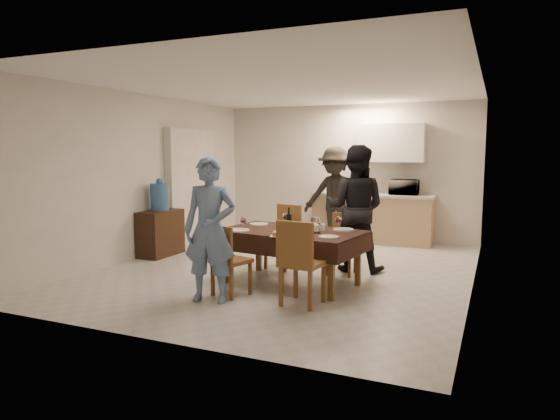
{
  "coord_description": "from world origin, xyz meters",
  "views": [
    {
      "loc": [
        2.73,
        -6.51,
        1.69
      ],
      "look_at": [
        0.01,
        -0.3,
        0.9
      ],
      "focal_mm": 32.0,
      "sensor_mm": 36.0,
      "label": 1
    }
  ],
  "objects_px": {
    "water_jug": "(160,197)",
    "savoury_tart": "(287,234)",
    "person_near": "(210,230)",
    "person_far": "(355,208)",
    "water_pitcher": "(316,225)",
    "person_kitchen": "(335,196)",
    "console": "(161,233)",
    "microwave": "(404,187)",
    "dining_table": "(291,233)",
    "wine_bottle": "(289,219)"
  },
  "relations": [
    {
      "from": "water_jug",
      "to": "savoury_tart",
      "type": "distance_m",
      "value": 2.98
    },
    {
      "from": "water_jug",
      "to": "person_near",
      "type": "relative_size",
      "value": 0.27
    },
    {
      "from": "person_far",
      "to": "water_pitcher",
      "type": "bearing_deg",
      "value": 75.73
    },
    {
      "from": "savoury_tart",
      "to": "person_kitchen",
      "type": "xyz_separation_m",
      "value": [
        -0.45,
        3.33,
        0.17
      ]
    },
    {
      "from": "console",
      "to": "person_far",
      "type": "bearing_deg",
      "value": 4.7
    },
    {
      "from": "water_jug",
      "to": "savoury_tart",
      "type": "xyz_separation_m",
      "value": [
        2.73,
        -1.17,
        -0.24
      ]
    },
    {
      "from": "microwave",
      "to": "person_near",
      "type": "height_order",
      "value": "person_near"
    },
    {
      "from": "microwave",
      "to": "person_kitchen",
      "type": "height_order",
      "value": "person_kitchen"
    },
    {
      "from": "water_jug",
      "to": "person_kitchen",
      "type": "height_order",
      "value": "person_kitchen"
    },
    {
      "from": "person_near",
      "to": "savoury_tart",
      "type": "bearing_deg",
      "value": 32.49
    },
    {
      "from": "water_pitcher",
      "to": "person_near",
      "type": "bearing_deg",
      "value": -131.99
    },
    {
      "from": "dining_table",
      "to": "water_jug",
      "type": "xyz_separation_m",
      "value": [
        -2.63,
        0.79,
        0.3
      ]
    },
    {
      "from": "water_pitcher",
      "to": "microwave",
      "type": "relative_size",
      "value": 0.39
    },
    {
      "from": "water_jug",
      "to": "microwave",
      "type": "height_order",
      "value": "microwave"
    },
    {
      "from": "water_pitcher",
      "to": "microwave",
      "type": "bearing_deg",
      "value": 82.17
    },
    {
      "from": "dining_table",
      "to": "person_near",
      "type": "bearing_deg",
      "value": -109.7
    },
    {
      "from": "console",
      "to": "person_kitchen",
      "type": "height_order",
      "value": "person_kitchen"
    },
    {
      "from": "person_far",
      "to": "person_kitchen",
      "type": "distance_m",
      "value": 2.1
    },
    {
      "from": "water_jug",
      "to": "person_kitchen",
      "type": "relative_size",
      "value": 0.25
    },
    {
      "from": "console",
      "to": "person_far",
      "type": "xyz_separation_m",
      "value": [
        3.18,
        0.26,
        0.52
      ]
    },
    {
      "from": "water_jug",
      "to": "water_pitcher",
      "type": "xyz_separation_m",
      "value": [
        2.98,
        -0.84,
        -0.17
      ]
    },
    {
      "from": "dining_table",
      "to": "person_kitchen",
      "type": "relative_size",
      "value": 1.07
    },
    {
      "from": "water_jug",
      "to": "person_far",
      "type": "relative_size",
      "value": 0.25
    },
    {
      "from": "dining_table",
      "to": "savoury_tart",
      "type": "xyz_separation_m",
      "value": [
        0.1,
        -0.38,
        0.06
      ]
    },
    {
      "from": "water_pitcher",
      "to": "person_far",
      "type": "height_order",
      "value": "person_far"
    },
    {
      "from": "dining_table",
      "to": "microwave",
      "type": "height_order",
      "value": "microwave"
    },
    {
      "from": "console",
      "to": "person_far",
      "type": "distance_m",
      "value": 3.23
    },
    {
      "from": "savoury_tart",
      "to": "dining_table",
      "type": "bearing_deg",
      "value": 104.74
    },
    {
      "from": "console",
      "to": "microwave",
      "type": "bearing_deg",
      "value": 37.08
    },
    {
      "from": "water_jug",
      "to": "console",
      "type": "bearing_deg",
      "value": 90.0
    },
    {
      "from": "dining_table",
      "to": "microwave",
      "type": "bearing_deg",
      "value": 84.31
    },
    {
      "from": "console",
      "to": "person_far",
      "type": "relative_size",
      "value": 0.45
    },
    {
      "from": "dining_table",
      "to": "console",
      "type": "relative_size",
      "value": 2.39
    },
    {
      "from": "console",
      "to": "person_near",
      "type": "xyz_separation_m",
      "value": [
        2.08,
        -1.84,
        0.45
      ]
    },
    {
      "from": "dining_table",
      "to": "person_far",
      "type": "bearing_deg",
      "value": 70.3
    },
    {
      "from": "savoury_tart",
      "to": "microwave",
      "type": "height_order",
      "value": "microwave"
    },
    {
      "from": "savoury_tart",
      "to": "person_kitchen",
      "type": "distance_m",
      "value": 3.36
    },
    {
      "from": "water_jug",
      "to": "water_pitcher",
      "type": "relative_size",
      "value": 2.24
    },
    {
      "from": "dining_table",
      "to": "console",
      "type": "xyz_separation_m",
      "value": [
        -2.63,
        0.79,
        -0.29
      ]
    },
    {
      "from": "console",
      "to": "water_pitcher",
      "type": "bearing_deg",
      "value": -15.73
    },
    {
      "from": "person_kitchen",
      "to": "wine_bottle",
      "type": "bearing_deg",
      "value": -84.12
    },
    {
      "from": "water_jug",
      "to": "savoury_tart",
      "type": "relative_size",
      "value": 1.2
    },
    {
      "from": "wine_bottle",
      "to": "person_kitchen",
      "type": "distance_m",
      "value": 2.91
    },
    {
      "from": "wine_bottle",
      "to": "water_pitcher",
      "type": "height_order",
      "value": "wine_bottle"
    },
    {
      "from": "person_far",
      "to": "console",
      "type": "bearing_deg",
      "value": 0.74
    },
    {
      "from": "dining_table",
      "to": "person_near",
      "type": "distance_m",
      "value": 1.2
    },
    {
      "from": "console",
      "to": "person_near",
      "type": "distance_m",
      "value": 2.81
    },
    {
      "from": "dining_table",
      "to": "water_pitcher",
      "type": "height_order",
      "value": "water_pitcher"
    },
    {
      "from": "savoury_tart",
      "to": "person_kitchen",
      "type": "height_order",
      "value": "person_kitchen"
    },
    {
      "from": "person_far",
      "to": "person_kitchen",
      "type": "xyz_separation_m",
      "value": [
        -0.9,
        1.9,
        -0.0
      ]
    }
  ]
}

